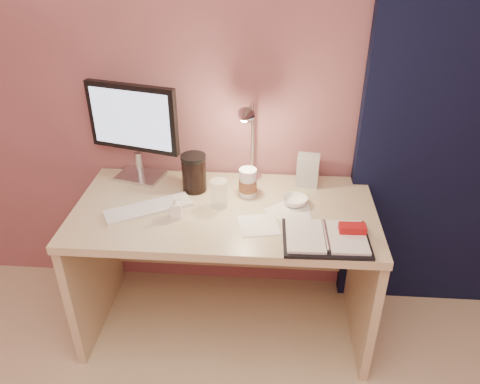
# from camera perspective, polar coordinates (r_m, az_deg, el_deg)

# --- Properties ---
(room) EXTENTS (3.50, 3.50, 3.50)m
(room) POSITION_cam_1_polar(r_m,az_deg,el_deg) (2.38, 22.55, 9.58)
(room) COLOR #C6B28E
(room) RESTS_ON ground
(desk) EXTENTS (1.40, 0.70, 0.73)m
(desk) POSITION_cam_1_polar(r_m,az_deg,el_deg) (2.36, -1.63, -5.66)
(desk) COLOR #C4AE8B
(desk) RESTS_ON ground
(monitor) EXTENTS (0.46, 0.22, 0.50)m
(monitor) POSITION_cam_1_polar(r_m,az_deg,el_deg) (2.35, -12.77, 8.11)
(monitor) COLOR silver
(monitor) RESTS_ON desk
(keyboard) EXTENTS (0.40, 0.30, 0.02)m
(keyboard) POSITION_cam_1_polar(r_m,az_deg,el_deg) (2.19, -11.08, -1.97)
(keyboard) COLOR white
(keyboard) RESTS_ON desk
(planner) EXTENTS (0.36, 0.28, 0.06)m
(planner) POSITION_cam_1_polar(r_m,az_deg,el_deg) (1.99, 10.70, -5.41)
(planner) COLOR black
(planner) RESTS_ON desk
(paper_a) EXTENTS (0.20, 0.20, 0.00)m
(paper_a) POSITION_cam_1_polar(r_m,az_deg,el_deg) (2.05, 2.28, -4.03)
(paper_a) COLOR white
(paper_a) RESTS_ON desk
(paper_b) EXTENTS (0.14, 0.14, 0.00)m
(paper_b) POSITION_cam_1_polar(r_m,az_deg,el_deg) (2.16, 6.74, -2.37)
(paper_b) COLOR white
(paper_b) RESTS_ON desk
(paper_c) EXTENTS (0.20, 0.20, 0.00)m
(paper_c) POSITION_cam_1_polar(r_m,az_deg,el_deg) (2.16, 5.49, -2.34)
(paper_c) COLOR white
(paper_c) RESTS_ON desk
(coffee_cup) EXTENTS (0.09, 0.09, 0.14)m
(coffee_cup) POSITION_cam_1_polar(r_m,az_deg,el_deg) (2.24, 0.95, 1.08)
(coffee_cup) COLOR white
(coffee_cup) RESTS_ON desk
(clear_cup) EXTENTS (0.08, 0.08, 0.14)m
(clear_cup) POSITION_cam_1_polar(r_m,az_deg,el_deg) (2.15, -2.59, -0.21)
(clear_cup) COLOR white
(clear_cup) RESTS_ON desk
(bowl) EXTENTS (0.12, 0.12, 0.04)m
(bowl) POSITION_cam_1_polar(r_m,az_deg,el_deg) (2.20, 6.70, -1.09)
(bowl) COLOR white
(bowl) RESTS_ON desk
(lotion_bottle) EXTENTS (0.05, 0.05, 0.11)m
(lotion_bottle) POSITION_cam_1_polar(r_m,az_deg,el_deg) (2.10, -7.82, -1.79)
(lotion_bottle) COLOR white
(lotion_bottle) RESTS_ON desk
(dark_jar) EXTENTS (0.12, 0.12, 0.17)m
(dark_jar) POSITION_cam_1_polar(r_m,az_deg,el_deg) (2.29, -5.61, 2.12)
(dark_jar) COLOR black
(dark_jar) RESTS_ON desk
(product_box) EXTENTS (0.12, 0.10, 0.16)m
(product_box) POSITION_cam_1_polar(r_m,az_deg,el_deg) (2.35, 8.27, 2.63)
(product_box) COLOR beige
(product_box) RESTS_ON desk
(desk_lamp) EXTENTS (0.13, 0.27, 0.44)m
(desk_lamp) POSITION_cam_1_polar(r_m,az_deg,el_deg) (2.20, 1.87, 6.61)
(desk_lamp) COLOR silver
(desk_lamp) RESTS_ON desk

